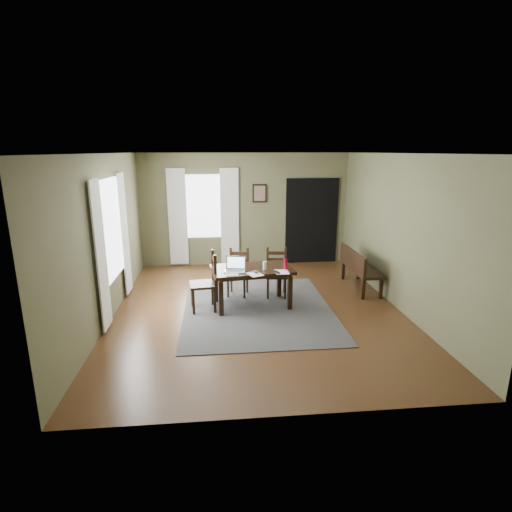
{
  "coord_description": "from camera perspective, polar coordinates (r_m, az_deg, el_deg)",
  "views": [
    {
      "loc": [
        -0.68,
        -6.63,
        2.74
      ],
      "look_at": [
        0.0,
        0.3,
        0.9
      ],
      "focal_mm": 28.0,
      "sensor_mm": 36.0,
      "label": 1
    }
  ],
  "objects": [
    {
      "name": "curtain_left_near",
      "position": [
        6.45,
        -21.27,
        -0.05
      ],
      "size": [
        0.03,
        0.48,
        2.3
      ],
      "color": "silver",
      "rests_on": "ground"
    },
    {
      "name": "paper_a",
      "position": [
        6.82,
        -3.48,
        -2.46
      ],
      "size": [
        0.24,
        0.31,
        0.0
      ],
      "primitive_type": "cube",
      "rotation": [
        0.0,
        0.0,
        -0.05
      ],
      "color": "white",
      "rests_on": "dining_table"
    },
    {
      "name": "laptop",
      "position": [
        6.96,
        -2.96,
        -1.58
      ],
      "size": [
        0.4,
        0.34,
        0.24
      ],
      "rotation": [
        0.0,
        0.0,
        -0.2
      ],
      "color": "#B7B7BC",
      "rests_on": "dining_table"
    },
    {
      "name": "tv_remote",
      "position": [
        6.84,
        3.02,
        -2.32
      ],
      "size": [
        0.09,
        0.18,
        0.02
      ],
      "primitive_type": "cube",
      "rotation": [
        0.0,
        0.0,
        0.23
      ],
      "color": "black",
      "rests_on": "dining_table"
    },
    {
      "name": "framed_picture",
      "position": [
        9.7,
        0.52,
        8.95
      ],
      "size": [
        0.34,
        0.03,
        0.44
      ],
      "color": "black",
      "rests_on": "ground"
    },
    {
      "name": "curtain_back_right",
      "position": [
        9.69,
        -3.79,
        5.63
      ],
      "size": [
        0.44,
        0.03,
        2.3
      ],
      "color": "silver",
      "rests_on": "ground"
    },
    {
      "name": "paper_e",
      "position": [
        6.75,
        -0.15,
        -2.61
      ],
      "size": [
        0.31,
        0.35,
        0.0
      ],
      "primitive_type": "cube",
      "rotation": [
        0.0,
        0.0,
        0.37
      ],
      "color": "white",
      "rests_on": "dining_table"
    },
    {
      "name": "chair_back_left",
      "position": [
        7.76,
        -2.56,
        -2.41
      ],
      "size": [
        0.48,
        0.48,
        0.9
      ],
      "rotation": [
        0.0,
        0.0,
        -0.24
      ],
      "color": "black",
      "rests_on": "rug"
    },
    {
      "name": "rug",
      "position": [
        7.2,
        0.24,
        -7.51
      ],
      "size": [
        2.6,
        3.2,
        0.01
      ],
      "color": "#383838",
      "rests_on": "ground"
    },
    {
      "name": "ground",
      "position": [
        7.21,
        0.24,
        -7.59
      ],
      "size": [
        5.0,
        6.0,
        0.01
      ],
      "color": "#492C16"
    },
    {
      "name": "drinking_glass",
      "position": [
        6.99,
        1.25,
        -1.36
      ],
      "size": [
        0.07,
        0.07,
        0.15
      ],
      "primitive_type": "cylinder",
      "rotation": [
        0.0,
        0.0,
        0.02
      ],
      "color": "silver",
      "rests_on": "dining_table"
    },
    {
      "name": "window_left",
      "position": [
        7.17,
        -19.99,
        3.55
      ],
      "size": [
        0.01,
        1.3,
        1.7
      ],
      "color": "white",
      "rests_on": "ground"
    },
    {
      "name": "chair_back_right",
      "position": [
        7.71,
        2.94,
        -2.45
      ],
      "size": [
        0.45,
        0.45,
        0.92
      ],
      "rotation": [
        0.0,
        0.0,
        -0.12
      ],
      "color": "black",
      "rests_on": "rug"
    },
    {
      "name": "bench",
      "position": [
        8.36,
        14.39,
        -1.32
      ],
      "size": [
        0.46,
        1.44,
        0.81
      ],
      "rotation": [
        0.0,
        0.0,
        1.57
      ],
      "color": "black",
      "rests_on": "ground"
    },
    {
      "name": "curtain_back_left",
      "position": [
        9.74,
        -11.13,
        5.43
      ],
      "size": [
        0.44,
        0.03,
        2.3
      ],
      "color": "silver",
      "rests_on": "ground"
    },
    {
      "name": "curtain_left_far",
      "position": [
        8.0,
        -18.24,
        2.95
      ],
      "size": [
        0.03,
        0.48,
        2.3
      ],
      "color": "silver",
      "rests_on": "ground"
    },
    {
      "name": "computer_mouse",
      "position": [
        6.82,
        -0.05,
        -2.27
      ],
      "size": [
        0.08,
        0.11,
        0.03
      ],
      "primitive_type": "cube",
      "rotation": [
        0.0,
        0.0,
        0.22
      ],
      "color": "#3F3F42",
      "rests_on": "dining_table"
    },
    {
      "name": "window_back",
      "position": [
        9.69,
        -7.51,
        7.03
      ],
      "size": [
        1.0,
        0.01,
        1.5
      ],
      "color": "white",
      "rests_on": "ground"
    },
    {
      "name": "doorway_back",
      "position": [
        10.02,
        7.95,
        4.95
      ],
      "size": [
        1.3,
        0.03,
        2.1
      ],
      "color": "black",
      "rests_on": "ground"
    },
    {
      "name": "chair_end",
      "position": [
        7.05,
        -7.15,
        -3.77
      ],
      "size": [
        0.5,
        0.5,
        1.03
      ],
      "rotation": [
        0.0,
        0.0,
        -1.45
      ],
      "color": "black",
      "rests_on": "rug"
    },
    {
      "name": "dining_table",
      "position": [
        7.13,
        -0.6,
        -2.4
      ],
      "size": [
        1.52,
        1.03,
        0.71
      ],
      "rotation": [
        0.0,
        0.0,
        0.14
      ],
      "color": "black",
      "rests_on": "rug"
    },
    {
      "name": "paper_b",
      "position": [
        6.89,
        3.7,
        -2.28
      ],
      "size": [
        0.23,
        0.3,
        0.0
      ],
      "primitive_type": "cube",
      "rotation": [
        0.0,
        0.0,
        0.01
      ],
      "color": "white",
      "rests_on": "dining_table"
    },
    {
      "name": "water_bottle",
      "position": [
        7.02,
        4.26,
        -1.05
      ],
      "size": [
        0.08,
        0.08,
        0.24
      ],
      "rotation": [
        0.0,
        0.0,
        0.21
      ],
      "color": "#A70C2A",
      "rests_on": "dining_table"
    },
    {
      "name": "room_shell",
      "position": [
        6.73,
        0.25,
        6.8
      ],
      "size": [
        5.02,
        6.02,
        2.71
      ],
      "color": "brown",
      "rests_on": "ground"
    }
  ]
}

